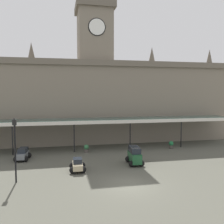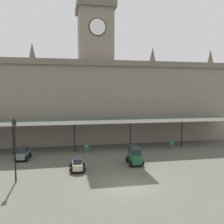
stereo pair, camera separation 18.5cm
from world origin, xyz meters
The scene contains 9 objects.
ground_plane centered at (0.00, 0.00, 0.00)m, with size 140.00×140.00×0.00m, color #4E4E43.
station_building centered at (0.00, 18.88, 6.50)m, with size 39.89×6.89×20.05m.
entrance_canopy centered at (0.00, 13.23, 3.74)m, with size 35.38×3.26×3.88m.
car_beige_sedan centered at (-3.65, 4.45, 0.50)m, with size 1.56×2.08×1.19m.
car_grey_estate centered at (-9.14, 9.46, 0.56)m, with size 1.69×2.33×1.27m.
car_green_van centered at (2.12, 5.45, 0.81)m, with size 1.69×2.45×1.77m.
victorian_lamppost centered at (-8.69, 2.55, 3.22)m, with size 0.30×0.30×5.21m.
planter_near_kerb centered at (-2.11, 11.46, 0.49)m, with size 0.60×0.60×0.96m.
planter_forecourt_centre centered at (8.88, 11.36, 0.49)m, with size 0.60×0.60×0.96m.
Camera 2 is at (-4.96, -18.06, 7.16)m, focal length 39.72 mm.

